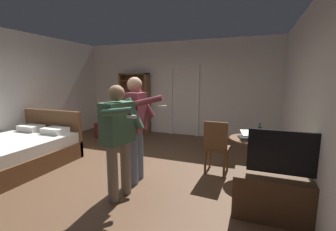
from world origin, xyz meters
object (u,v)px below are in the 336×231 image
Objects in this scene: suitcase_dark at (107,131)px; laptop at (249,136)px; bed at (16,152)px; person_blue_shirt at (119,134)px; wooden_chair at (216,145)px; person_striped_shirt at (136,122)px; bookshelf at (135,101)px; side_table at (249,151)px; tv_flatscreen at (284,195)px; bottle_on_table at (259,133)px.

laptop is at bearing -10.81° from suitcase_dark.
bed is 2.65m from person_blue_shirt.
person_blue_shirt is 3.62m from suitcase_dark.
person_striped_shirt is (-1.20, -0.76, 0.48)m from wooden_chair.
bookshelf is 4.31m from side_table.
bookshelf reaches higher than laptop.
tv_flatscreen is 2.27m from person_blue_shirt.
suitcase_dark is at bearing 150.44° from tv_flatscreen.
person_striped_shirt is at bearing -36.62° from suitcase_dark.
laptop is (-0.45, 1.14, 0.42)m from tv_flatscreen.
bottle_on_table is (3.71, -2.42, -0.20)m from bookshelf.
bookshelf is 1.16× the size of person_blue_shirt.
bookshelf is 2.69× the size of side_table.
tv_flatscreen is 1.70× the size of side_table.
side_table is at bearing 39.60° from person_blue_shirt.
side_table is 2.04m from person_striped_shirt.
bottle_on_table is 0.30× the size of wooden_chair.
tv_flatscreen reaches higher than wooden_chair.
laptop is at bearing 7.58° from wooden_chair.
bottle_on_table reaches higher than side_table.
tv_flatscreen is at bearing -75.11° from bottle_on_table.
bed is at bearing 174.22° from person_blue_shirt.
person_blue_shirt is at bearing -144.13° from bottle_on_table.
person_striped_shirt is at bearing -60.58° from bookshelf.
side_table is at bearing 110.12° from tv_flatscreen.
tv_flatscreen is at bearing -69.88° from side_table.
bed is at bearing -164.08° from wooden_chair.
suitcase_dark is at bearing 161.26° from bottle_on_table.
bottle_on_table is (0.16, -0.04, 0.07)m from laptop.
bookshelf is at bearing 78.45° from bed.
side_table reaches higher than suitcase_dark.
bottle_on_table reaches higher than wooden_chair.
bed is 6.93× the size of bottle_on_table.
tv_flatscreen is 1.90× the size of suitcase_dark.
person_striped_shirt reaches higher than bed.
tv_flatscreen is 1.24m from bottle_on_table.
tv_flatscreen is 1.48m from wooden_chair.
person_striped_shirt is (-1.75, -0.83, 0.27)m from laptop.
bookshelf is at bearing 138.72° from tv_flatscreen.
bed is 4.45m from laptop.
bed is 2.64m from person_striped_shirt.
bed is 1.15× the size of person_striped_shirt.
laptop is (3.56, -2.38, -0.28)m from bookshelf.
suitcase_dark is (-3.97, 1.32, -0.26)m from side_table.
bottle_on_table is at bearing 104.89° from tv_flatscreen.
person_blue_shirt is (-1.17, -1.32, 0.42)m from wooden_chair.
laptop is at bearing 111.48° from tv_flatscreen.
bookshelf is 4.44m from bottle_on_table.
person_blue_shirt is at bearing -131.55° from wooden_chair.
person_blue_shirt is at bearing -5.78° from bed.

